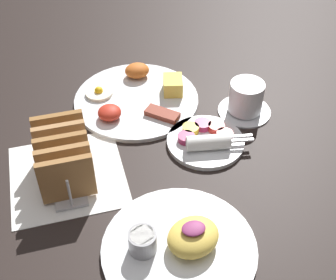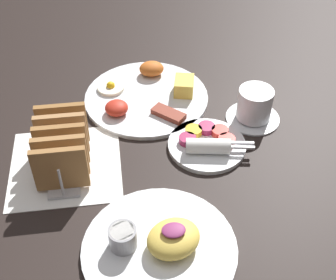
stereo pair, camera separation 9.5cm
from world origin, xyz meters
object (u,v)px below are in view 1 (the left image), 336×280
(plate_breakfast, at_px, (137,97))
(plate_foreground, at_px, (180,245))
(toast_rack, at_px, (64,157))
(plate_condiments, at_px, (206,139))
(coffee_cup, at_px, (246,99))

(plate_breakfast, xyz_separation_m, plate_foreground, (-0.02, -0.42, 0.00))
(plate_breakfast, distance_m, toast_rack, 0.28)
(plate_breakfast, height_order, plate_foreground, plate_foreground)
(plate_condiments, relative_size, toast_rack, 0.97)
(plate_breakfast, xyz_separation_m, toast_rack, (-0.19, -0.20, 0.04))
(plate_foreground, distance_m, toast_rack, 0.28)
(coffee_cup, bearing_deg, plate_condiments, -147.19)
(toast_rack, bearing_deg, plate_foreground, -53.76)
(plate_condiments, xyz_separation_m, toast_rack, (-0.29, -0.02, 0.04))
(plate_foreground, relative_size, coffee_cup, 2.20)
(plate_condiments, xyz_separation_m, coffee_cup, (0.12, 0.08, 0.02))
(toast_rack, relative_size, coffee_cup, 1.50)
(plate_foreground, bearing_deg, coffee_cup, 51.94)
(toast_rack, xyz_separation_m, coffee_cup, (0.41, 0.09, -0.02))
(plate_breakfast, height_order, toast_rack, toast_rack)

